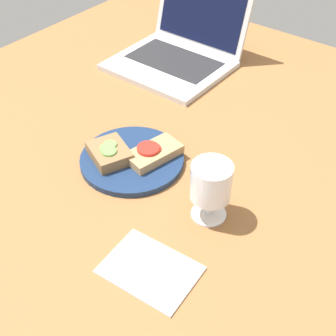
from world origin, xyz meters
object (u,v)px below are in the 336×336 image
Objects in this scene: laptop at (180,47)px; sandwich_with_cucumber at (109,153)px; napkin at (150,270)px; sandwich_with_tomato at (153,153)px; plate at (132,160)px; wine_glass at (211,185)px.

sandwich_with_cucumber is at bearing -71.51° from laptop.
napkin is (24.55, -16.42, -2.51)cm from sandwich_with_cucumber.
laptop reaches higher than sandwich_with_tomato.
plate is 4.88cm from sandwich_with_tomato.
sandwich_with_tomato is 0.41× the size of laptop.
laptop reaches higher than plate.
sandwich_with_cucumber is at bearing -140.18° from plate.
napkin is (17.49, -22.28, -2.29)cm from sandwich_with_tomato.
plate is 1.83× the size of wine_glass.
sandwich_with_cucumber reaches higher than plate.
plate is 5.07cm from sandwich_with_cucumber.
wine_glass reaches higher than plate.
napkin is (-0.53, -16.71, -7.54)cm from wine_glass.
plate is 1.72× the size of sandwich_with_tomato.
sandwich_with_cucumber is 25.58cm from wine_glass.
napkin is at bearing -33.78° from sandwich_with_cucumber.
sandwich_with_tomato is 9.18cm from sandwich_with_cucumber.
laptop is at bearing 108.49° from sandwich_with_cucumber.
sandwich_with_cucumber is (-7.06, -5.86, 0.22)cm from sandwich_with_tomato.
sandwich_with_tomato is at bearing 128.13° from napkin.
sandwich_with_tomato is 1.14× the size of sandwich_with_cucumber.
wine_glass is at bearing 88.18° from napkin.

